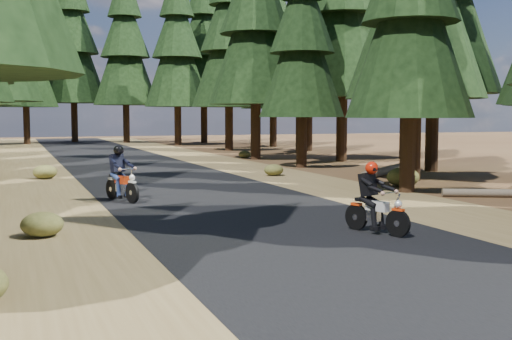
{
  "coord_description": "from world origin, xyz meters",
  "views": [
    {
      "loc": [
        -5.15,
        -12.0,
        2.34
      ],
      "look_at": [
        0.0,
        1.5,
        1.1
      ],
      "focal_mm": 45.0,
      "sensor_mm": 36.0,
      "label": 1
    }
  ],
  "objects_px": {
    "log_near": "(385,171)",
    "log_far": "(509,193)",
    "rider_lead": "(377,210)",
    "rider_follow": "(122,183)"
  },
  "relations": [
    {
      "from": "log_near",
      "to": "rider_follow",
      "type": "bearing_deg",
      "value": 160.75
    },
    {
      "from": "log_near",
      "to": "log_far",
      "type": "bearing_deg",
      "value": -134.1
    },
    {
      "from": "log_near",
      "to": "rider_follow",
      "type": "height_order",
      "value": "rider_follow"
    },
    {
      "from": "rider_lead",
      "to": "rider_follow",
      "type": "bearing_deg",
      "value": -79.35
    },
    {
      "from": "log_far",
      "to": "rider_follow",
      "type": "distance_m",
      "value": 10.89
    },
    {
      "from": "rider_lead",
      "to": "rider_follow",
      "type": "xyz_separation_m",
      "value": [
        -3.93,
        6.59,
        0.03
      ]
    },
    {
      "from": "rider_follow",
      "to": "rider_lead",
      "type": "bearing_deg",
      "value": 100.76
    },
    {
      "from": "rider_lead",
      "to": "log_near",
      "type": "bearing_deg",
      "value": -143.07
    },
    {
      "from": "log_far",
      "to": "rider_lead",
      "type": "relative_size",
      "value": 2.25
    },
    {
      "from": "log_near",
      "to": "rider_follow",
      "type": "xyz_separation_m",
      "value": [
        -10.92,
        -4.2,
        0.35
      ]
    }
  ]
}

